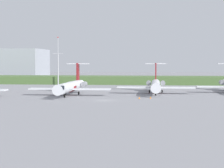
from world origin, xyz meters
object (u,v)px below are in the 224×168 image
object	(u,v)px
regional_jet_third	(156,85)
regional_jet_second	(71,86)
safety_cone_front_marker	(139,98)
antenna_mast	(58,65)
safety_cone_mid_marker	(150,97)

from	to	relation	value
regional_jet_third	regional_jet_second	bearing A→B (deg)	-158.85
regional_jet_third	safety_cone_front_marker	distance (m)	18.96
antenna_mast	safety_cone_mid_marker	distance (m)	70.06
safety_cone_front_marker	regional_jet_third	bearing A→B (deg)	77.19
antenna_mast	safety_cone_front_marker	bearing A→B (deg)	-58.97
regional_jet_second	regional_jet_third	xyz separation A→B (m)	(23.77, 9.20, 0.00)
regional_jet_second	antenna_mast	distance (m)	52.59
safety_cone_front_marker	regional_jet_second	bearing A→B (deg)	154.95
regional_jet_second	safety_cone_front_marker	distance (m)	21.75
regional_jet_third	safety_cone_front_marker	bearing A→B (deg)	-102.81
safety_cone_mid_marker	regional_jet_third	bearing A→B (deg)	85.58
safety_cone_front_marker	safety_cone_mid_marker	world-z (taller)	same
regional_jet_third	safety_cone_mid_marker	bearing A→B (deg)	-94.42
regional_jet_second	antenna_mast	world-z (taller)	antenna_mast
regional_jet_second	safety_cone_front_marker	bearing A→B (deg)	-25.05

